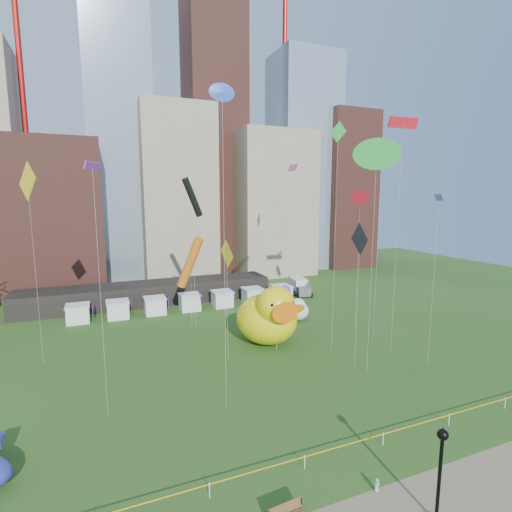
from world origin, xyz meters
name	(u,v)px	position (x,y,z in m)	size (l,w,h in m)	color
ground	(304,469)	(0.00, 0.00, 0.00)	(160.00, 160.00, 0.00)	#254C18
skyline	(165,172)	(2.25, 61.06, 21.44)	(101.00, 23.00, 68.00)	brown
crane_left	(22,21)	(-21.11, 64.00, 46.90)	(23.00, 1.00, 76.00)	red
crane_right	(288,61)	(30.89, 64.00, 46.90)	(23.00, 1.00, 76.00)	red
pavilion	(150,293)	(-4.00, 42.00, 1.60)	(38.00, 6.00, 3.20)	black
vendor_tents	(190,303)	(1.02, 36.00, 1.11)	(33.24, 2.80, 2.40)	white
caution_tape	(305,459)	(0.00, 0.00, 0.68)	(50.00, 0.06, 0.90)	white
big_duck	(268,316)	(6.28, 19.42, 3.26)	(6.72, 9.14, 7.10)	yellow
small_duck	(297,309)	(13.33, 25.62, 1.52)	(4.29, 4.73, 3.30)	white
seahorse_green	(277,310)	(6.50, 17.63, 4.48)	(1.51, 1.83, 6.20)	silver
seahorse_purple	(285,298)	(10.28, 23.21, 3.97)	(1.76, 1.97, 5.64)	silver
lamppost	(440,465)	(4.28, -6.00, 3.23)	(0.55, 0.55, 5.28)	black
box_truck	(299,286)	(20.62, 38.48, 1.35)	(3.36, 6.49, 2.63)	white
toddler	(377,485)	(2.84, -3.20, 0.42)	(0.28, 0.20, 0.80)	silver
kite_0	(360,197)	(19.89, 21.66, 16.45)	(0.74, 1.95, 17.47)	silver
kite_1	(382,151)	(19.60, 17.67, 21.65)	(1.33, 1.75, 22.40)	silver
kite_2	(360,241)	(11.71, 10.78, 12.46)	(2.86, 1.27, 14.15)	silver
kite_3	(377,154)	(11.77, 9.02, 20.12)	(2.41, 1.84, 21.50)	silver
kite_4	(227,255)	(0.66, 16.96, 10.84)	(0.42, 2.65, 12.32)	silver
kite_5	(222,96)	(-2.33, 8.35, 23.42)	(1.27, 0.18, 24.33)	silver
kite_6	(190,262)	(-0.41, 28.60, 8.35)	(3.56, 3.68, 11.73)	silver
kite_7	(93,171)	(-10.99, 10.94, 18.26)	(1.19, 1.71, 18.89)	silver
kite_8	(403,124)	(18.00, 12.83, 23.68)	(3.47, 0.68, 24.37)	silver
kite_9	(293,169)	(16.56, 33.57, 20.69)	(0.74, 3.18, 21.32)	silver
kite_10	(192,197)	(-0.07, 28.01, 16.45)	(2.94, 1.87, 18.88)	silver
kite_11	(338,142)	(11.76, 14.92, 21.94)	(2.10, 0.30, 23.94)	silver
kite_12	(28,183)	(-16.72, 23.24, 17.73)	(1.87, 3.20, 19.77)	silver
kite_13	(439,200)	(18.51, 8.22, 16.25)	(1.28, 1.94, 16.78)	silver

